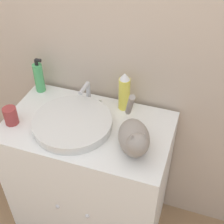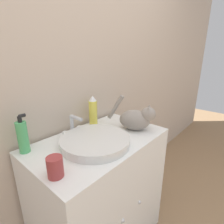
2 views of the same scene
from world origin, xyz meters
The scene contains 8 objects.
wall_back centered at (0.00, 0.54, 1.25)m, with size 6.00×0.05×2.50m.
vanity_cabinet centered at (0.00, 0.25, 0.43)m, with size 0.84×0.51×0.85m.
sink_basin centered at (-0.06, 0.22, 0.87)m, with size 0.39×0.39×0.04m.
faucet centered at (-0.06, 0.42, 0.91)m, with size 0.14×0.11×0.13m.
cat centered at (0.26, 0.16, 0.93)m, with size 0.21×0.32×0.23m.
soap_bottle centered at (-0.36, 0.44, 0.94)m, with size 0.06×0.05×0.21m.
spray_bottle centered at (0.13, 0.44, 0.95)m, with size 0.06×0.06×0.21m.
cup centered at (-0.36, 0.15, 0.90)m, with size 0.07×0.07×0.09m.
Camera 1 is at (0.49, -0.79, 1.89)m, focal length 50.00 mm.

